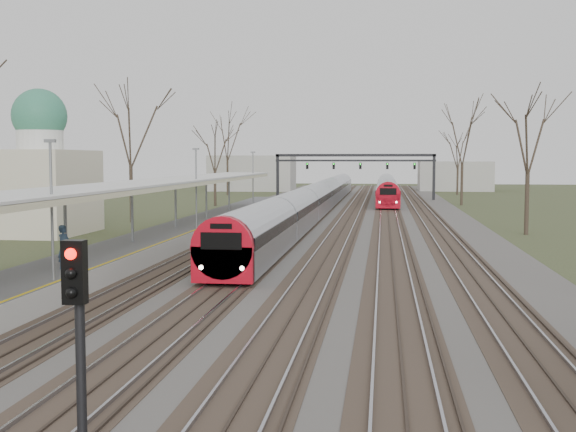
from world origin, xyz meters
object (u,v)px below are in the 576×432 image
object	(u,v)px
train_near	(319,197)
passenger	(64,247)
train_far	(387,188)
signal_post	(78,326)

from	to	relation	value
train_near	passenger	bearing A→B (deg)	-97.37
train_near	train_far	distance (m)	25.02
train_near	passenger	xyz separation A→B (m)	(-6.01, -46.42, 0.40)
train_far	passenger	world-z (taller)	train_far
train_far	signal_post	xyz separation A→B (m)	(-5.25, -86.71, 1.25)
train_near	passenger	world-z (taller)	train_near
train_far	signal_post	size ratio (longest dim) A/B	11.03
train_far	passenger	bearing A→B (deg)	-100.46
train_near	signal_post	size ratio (longest dim) A/B	22.00
passenger	train_far	bearing A→B (deg)	1.41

